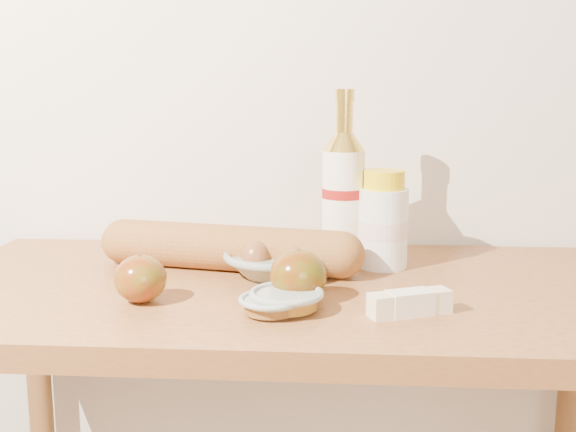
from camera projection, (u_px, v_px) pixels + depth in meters
The scene contains 11 objects.
back_wall at pixel (301, 44), 1.44m from camera, with size 3.50×0.02×2.60m, color beige.
table at pixel (289, 355), 1.21m from camera, with size 1.20×0.60×0.90m.
bourbon_bottle at pixel (343, 194), 1.30m from camera, with size 0.10×0.10×0.32m.
cream_bottle at pixel (383, 223), 1.28m from camera, with size 0.10×0.10×0.17m.
egg_bowl at pixel (277, 260), 1.24m from camera, with size 0.20×0.20×0.06m.
baguette at pixel (228, 248), 1.27m from camera, with size 0.49×0.17×0.08m.
apple_redgreen_front at pixel (141, 279), 1.09m from camera, with size 0.08×0.08×0.07m.
apple_redgreen_right at pixel (298, 275), 1.09m from camera, with size 0.10×0.10×0.08m.
sugar_bowl at pixel (271, 305), 1.03m from camera, with size 0.11×0.11×0.03m.
syrup_bowl at pixel (286, 300), 1.05m from camera, with size 0.11×0.11×0.03m.
butter_stick at pixel (410, 303), 1.03m from camera, with size 0.13×0.08×0.04m.
Camera 1 is at (0.08, 0.04, 1.23)m, focal length 45.00 mm.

